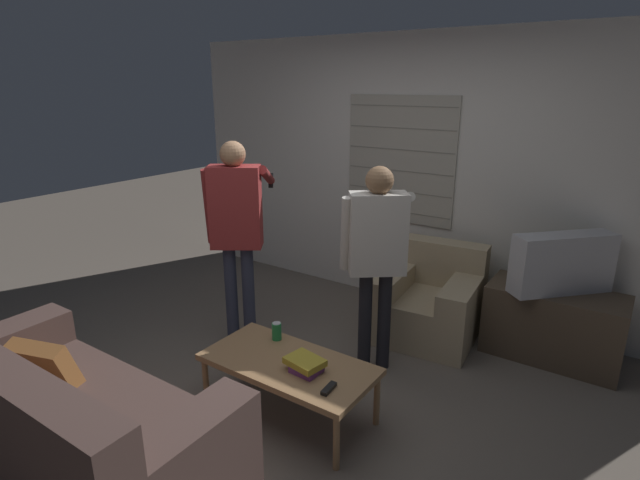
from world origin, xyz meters
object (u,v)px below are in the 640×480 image
object	(u,v)px
book_stack	(305,364)
person_right_standing	(377,246)
soda_can	(277,331)
spare_remote	(329,388)
couch_blue	(68,433)
tv	(562,263)
person_left_standing	(236,221)
coffee_table	(288,366)
armchair_beige	(428,301)

from	to	relation	value
book_stack	person_right_standing	bearing A→B (deg)	88.99
soda_can	spare_remote	xyz separation A→B (m)	(0.63, -0.30, -0.05)
couch_blue	spare_remote	bearing A→B (deg)	45.83
tv	person_left_standing	distance (m)	2.52
coffee_table	book_stack	distance (m)	0.18
tv	person_right_standing	xyz separation A→B (m)	(-1.10, -0.92, 0.19)
coffee_table	person_left_standing	xyz separation A→B (m)	(-0.92, 0.55, 0.71)
couch_blue	person_left_standing	world-z (taller)	person_left_standing
tv	spare_remote	xyz separation A→B (m)	(-0.88, -1.88, -0.39)
couch_blue	armchair_beige	size ratio (longest dim) A/B	2.06
tv	spare_remote	size ratio (longest dim) A/B	5.32
person_left_standing	person_right_standing	distance (m)	1.14
person_right_standing	book_stack	xyz separation A→B (m)	(-0.02, -0.87, -0.54)
book_stack	soda_can	size ratio (longest dim) A/B	2.02
coffee_table	person_left_standing	bearing A→B (deg)	149.43
person_right_standing	person_left_standing	bearing A→B (deg)	156.87
couch_blue	book_stack	size ratio (longest dim) A/B	7.33
couch_blue	person_right_standing	size ratio (longest dim) A/B	1.20
spare_remote	armchair_beige	bearing A→B (deg)	88.98
couch_blue	coffee_table	size ratio (longest dim) A/B	1.66
coffee_table	book_stack	size ratio (longest dim) A/B	4.41
armchair_beige	spare_remote	size ratio (longest dim) A/B	6.85
couch_blue	person_left_standing	size ratio (longest dim) A/B	1.10
armchair_beige	spare_remote	bearing A→B (deg)	87.90
book_stack	tv	bearing A→B (deg)	58.02
armchair_beige	person_left_standing	world-z (taller)	person_left_standing
couch_blue	armchair_beige	world-z (taller)	couch_blue
spare_remote	couch_blue	bearing A→B (deg)	-137.71
tv	book_stack	size ratio (longest dim) A/B	2.77
person_left_standing	tv	bearing A→B (deg)	-4.91
spare_remote	book_stack	bearing A→B (deg)	154.94
person_left_standing	book_stack	xyz separation A→B (m)	(1.08, -0.57, -0.63)
armchair_beige	soda_can	size ratio (longest dim) A/B	7.20
armchair_beige	tv	distance (m)	1.11
couch_blue	book_stack	bearing A→B (deg)	55.71
couch_blue	soda_can	size ratio (longest dim) A/B	14.83
book_stack	person_left_standing	bearing A→B (deg)	152.06
soda_can	tv	bearing A→B (deg)	46.12
person_left_standing	couch_blue	bearing A→B (deg)	-112.63
armchair_beige	coffee_table	bearing A→B (deg)	74.25
spare_remote	tv	bearing A→B (deg)	60.70
person_right_standing	soda_can	world-z (taller)	person_right_standing
spare_remote	person_right_standing	bearing A→B (deg)	98.74
couch_blue	tv	bearing A→B (deg)	56.78
coffee_table	soda_can	world-z (taller)	soda_can
person_left_standing	person_right_standing	xyz separation A→B (m)	(1.10, 0.29, -0.09)
person_right_standing	soda_can	bearing A→B (deg)	-160.46
couch_blue	book_stack	xyz separation A→B (m)	(0.75, 1.12, 0.10)
couch_blue	person_right_standing	bearing A→B (deg)	68.44
coffee_table	person_right_standing	xyz separation A→B (m)	(0.17, 0.84, 0.62)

